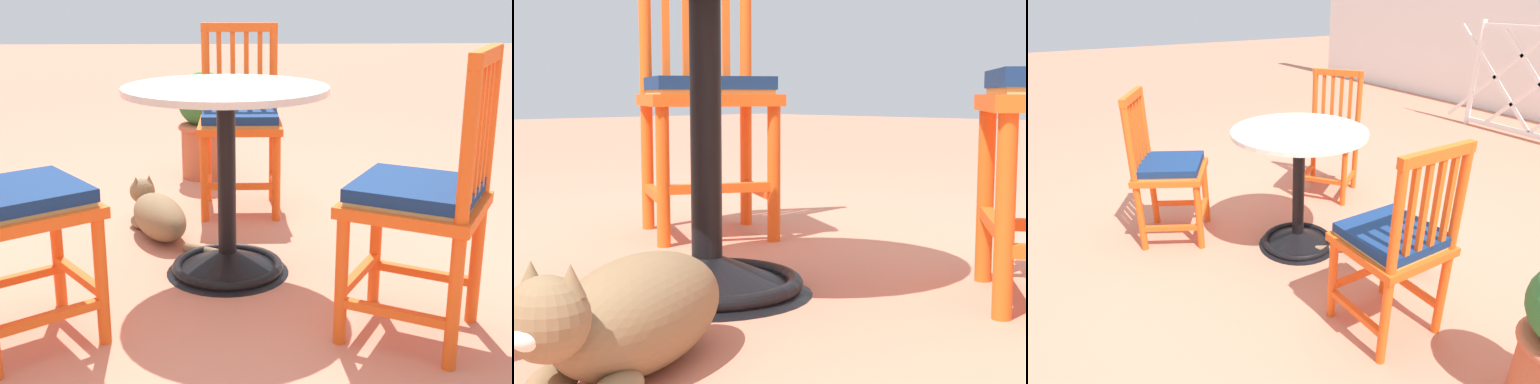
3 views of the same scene
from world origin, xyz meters
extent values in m
plane|color=#C6755B|center=(0.00, 0.00, 0.00)|extent=(24.00, 24.00, 0.00)
cylinder|color=white|center=(-1.21, 3.25, 0.58)|extent=(0.06, 0.06, 1.17)
cube|color=white|center=(-0.96, 3.25, 0.58)|extent=(1.06, 0.02, 1.06)
cube|color=white|center=(-0.96, 3.25, 0.58)|extent=(1.06, 0.02, 1.06)
cone|color=black|center=(0.01, -0.01, 0.05)|extent=(0.48, 0.48, 0.10)
torus|color=black|center=(0.01, -0.01, 0.03)|extent=(0.44, 0.44, 0.04)
cylinder|color=black|center=(0.01, -0.01, 0.37)|extent=(0.07, 0.07, 0.66)
cylinder|color=black|center=(0.01, -0.01, 0.68)|extent=(0.20, 0.20, 0.04)
cylinder|color=silver|center=(0.01, -0.01, 0.72)|extent=(0.76, 0.76, 0.02)
cylinder|color=#EA5619|center=(-0.57, -0.37, 0.23)|extent=(0.04, 0.04, 0.45)
cylinder|color=#EA5619|center=(-0.27, -0.53, 0.23)|extent=(0.04, 0.04, 0.45)
cylinder|color=#EA5619|center=(-0.74, -0.67, 0.46)|extent=(0.04, 0.04, 0.91)
cylinder|color=#EA5619|center=(-0.44, -0.83, 0.46)|extent=(0.04, 0.04, 0.91)
cube|color=#EA5619|center=(-0.65, -0.52, 0.14)|extent=(0.19, 0.31, 0.03)
cube|color=#EA5619|center=(-0.36, -0.68, 0.14)|extent=(0.19, 0.31, 0.03)
cube|color=#EA5619|center=(-0.42, -0.45, 0.17)|extent=(0.31, 0.19, 0.03)
cube|color=#EA5619|center=(-0.50, -0.60, 0.43)|extent=(0.54, 0.54, 0.04)
cube|color=tan|center=(-0.50, -0.60, 0.45)|extent=(0.48, 0.48, 0.02)
cube|color=#EA5619|center=(-0.68, -0.70, 0.68)|extent=(0.03, 0.03, 0.39)
cube|color=#EA5619|center=(-0.62, -0.73, 0.68)|extent=(0.03, 0.03, 0.39)
cube|color=#EA5619|center=(-0.56, -0.77, 0.68)|extent=(0.03, 0.03, 0.39)
cube|color=#EA5619|center=(-0.50, -0.80, 0.68)|extent=(0.03, 0.03, 0.39)
cube|color=#EA5619|center=(-0.59, -0.75, 0.89)|extent=(0.35, 0.21, 0.04)
cube|color=navy|center=(-0.50, -0.60, 0.48)|extent=(0.49, 0.49, 0.04)
cylinder|color=#EA5619|center=(0.63, -0.24, 0.23)|extent=(0.04, 0.04, 0.45)
cylinder|color=#EA5619|center=(0.63, 0.10, 0.23)|extent=(0.04, 0.04, 0.45)
cylinder|color=#EA5619|center=(0.97, -0.24, 0.46)|extent=(0.04, 0.04, 0.91)
cylinder|color=#EA5619|center=(0.97, 0.10, 0.46)|extent=(0.04, 0.04, 0.91)
cube|color=#EA5619|center=(0.80, -0.24, 0.14)|extent=(0.34, 0.03, 0.03)
cube|color=#EA5619|center=(0.80, 0.10, 0.14)|extent=(0.34, 0.03, 0.03)
cube|color=#EA5619|center=(0.63, -0.07, 0.17)|extent=(0.03, 0.34, 0.03)
cube|color=#EA5619|center=(0.80, -0.07, 0.43)|extent=(0.40, 0.40, 0.04)
cube|color=tan|center=(0.80, -0.07, 0.45)|extent=(0.35, 0.35, 0.02)
cube|color=#EA5619|center=(0.97, -0.18, 0.68)|extent=(0.02, 0.02, 0.39)
cube|color=#EA5619|center=(0.97, -0.11, 0.68)|extent=(0.02, 0.02, 0.39)
cube|color=#EA5619|center=(0.97, -0.04, 0.68)|extent=(0.02, 0.02, 0.39)
cube|color=#EA5619|center=(0.97, 0.03, 0.68)|extent=(0.02, 0.02, 0.39)
cube|color=#EA5619|center=(0.97, -0.07, 0.89)|extent=(0.03, 0.38, 0.04)
cube|color=navy|center=(0.80, -0.07, 0.48)|extent=(0.36, 0.36, 0.04)
cylinder|color=#EA5619|center=(-0.27, 0.57, 0.23)|extent=(0.04, 0.04, 0.45)
cylinder|color=#EA5619|center=(-0.55, 0.37, 0.23)|extent=(0.04, 0.04, 0.45)
cylinder|color=#EA5619|center=(-0.48, 0.84, 0.46)|extent=(0.04, 0.04, 0.91)
cylinder|color=#EA5619|center=(-0.75, 0.64, 0.46)|extent=(0.04, 0.04, 0.91)
cube|color=#EA5619|center=(-0.37, 0.70, 0.14)|extent=(0.22, 0.29, 0.03)
cube|color=#EA5619|center=(-0.65, 0.50, 0.14)|extent=(0.22, 0.29, 0.03)
cube|color=#EA5619|center=(-0.41, 0.47, 0.17)|extent=(0.29, 0.22, 0.03)
cube|color=#EA5619|center=(-0.51, 0.60, 0.43)|extent=(0.56, 0.56, 0.04)
cube|color=tan|center=(-0.51, 0.60, 0.45)|extent=(0.49, 0.49, 0.02)
cube|color=#EA5619|center=(-0.53, 0.80, 0.68)|extent=(0.03, 0.03, 0.39)
cube|color=#EA5619|center=(-0.58, 0.76, 0.68)|extent=(0.03, 0.03, 0.39)
cube|color=#EA5619|center=(-0.64, 0.72, 0.68)|extent=(0.03, 0.03, 0.39)
cube|color=#EA5619|center=(-0.69, 0.68, 0.68)|extent=(0.03, 0.03, 0.39)
cube|color=#EA5619|center=(-0.61, 0.74, 0.89)|extent=(0.33, 0.25, 0.04)
cube|color=navy|center=(-0.51, 0.60, 0.48)|extent=(0.50, 0.50, 0.04)
ellipsoid|color=brown|center=(0.41, 0.29, 0.10)|extent=(0.48, 0.36, 0.19)
ellipsoid|color=silver|center=(0.50, 0.33, 0.08)|extent=(0.23, 0.21, 0.14)
sphere|color=brown|center=(0.64, 0.39, 0.15)|extent=(0.12, 0.12, 0.12)
ellipsoid|color=silver|center=(0.68, 0.41, 0.14)|extent=(0.06, 0.07, 0.04)
cone|color=brown|center=(0.62, 0.42, 0.20)|extent=(0.04, 0.04, 0.04)
cone|color=brown|center=(0.64, 0.36, 0.20)|extent=(0.04, 0.04, 0.04)
ellipsoid|color=brown|center=(0.54, 0.41, 0.03)|extent=(0.13, 0.10, 0.05)
ellipsoid|color=brown|center=(0.59, 0.31, 0.03)|extent=(0.13, 0.10, 0.05)
cylinder|color=brown|center=(0.17, 0.07, 0.02)|extent=(0.15, 0.21, 0.04)
camera|label=1|loc=(-2.50, -0.05, 1.06)|focal=48.12mm
camera|label=2|loc=(1.18, 1.35, 0.45)|focal=56.73mm
camera|label=3|loc=(1.90, -1.30, 1.40)|focal=30.09mm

